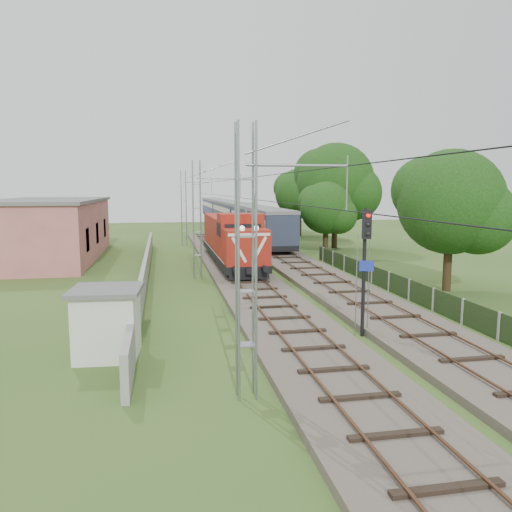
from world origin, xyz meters
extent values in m
plane|color=#375520|center=(0.00, 0.00, 0.00)|extent=(140.00, 140.00, 0.00)
cube|color=#6B6054|center=(0.00, 7.00, 0.15)|extent=(4.20, 70.00, 0.30)
cube|color=black|center=(0.00, 7.00, 0.35)|extent=(2.40, 70.00, 0.10)
cube|color=brown|center=(-0.85, 7.00, 0.42)|extent=(0.08, 70.00, 0.05)
cube|color=brown|center=(0.85, 7.00, 0.42)|extent=(0.08, 70.00, 0.05)
cube|color=#6B6054|center=(5.00, 20.00, 0.15)|extent=(4.20, 80.00, 0.30)
cube|color=black|center=(5.00, 20.00, 0.35)|extent=(2.40, 80.00, 0.10)
cube|color=brown|center=(4.15, 20.00, 0.42)|extent=(0.08, 80.00, 0.05)
cube|color=brown|center=(5.85, 20.00, 0.42)|extent=(0.08, 80.00, 0.05)
cylinder|color=gray|center=(-1.50, -8.00, 6.80)|extent=(3.00, 0.08, 0.08)
cylinder|color=gray|center=(-1.50, 12.00, 6.80)|extent=(3.00, 0.08, 0.08)
cylinder|color=gray|center=(-1.50, 32.00, 6.80)|extent=(3.00, 0.08, 0.08)
cylinder|color=black|center=(0.00, 12.00, 5.50)|extent=(0.03, 70.00, 0.03)
cylinder|color=black|center=(0.00, 12.00, 6.80)|extent=(0.03, 70.00, 0.03)
cube|color=#9E9E99|center=(-6.50, 12.00, 0.75)|extent=(0.25, 40.00, 1.50)
cube|color=#D07470|center=(-15.00, 24.00, 2.50)|extent=(8.00, 20.00, 5.00)
cube|color=#606060|center=(-15.00, 24.00, 5.10)|extent=(8.40, 20.40, 0.25)
cube|color=black|center=(-11.05, 18.00, 2.20)|extent=(0.10, 1.60, 1.80)
cube|color=black|center=(-11.05, 24.00, 2.20)|extent=(0.10, 1.60, 1.80)
cube|color=black|center=(-11.05, 30.00, 2.20)|extent=(0.10, 1.60, 1.80)
cube|color=black|center=(8.00, 3.00, 0.60)|extent=(0.05, 32.00, 1.15)
cube|color=#9E9E99|center=(8.00, 18.00, 0.60)|extent=(0.12, 0.12, 1.20)
cube|color=black|center=(0.00, 17.04, 1.00)|extent=(2.97, 16.86, 0.50)
cube|color=black|center=(0.00, 11.58, 0.70)|extent=(2.18, 3.57, 0.50)
cube|color=black|center=(0.00, 22.49, 0.70)|extent=(2.18, 3.57, 0.50)
cube|color=black|center=(0.00, 8.71, 0.60)|extent=(2.58, 0.25, 0.35)
cube|color=maroon|center=(0.00, 9.85, 2.38)|extent=(2.88, 2.48, 2.28)
sphere|color=white|center=(-0.45, 8.66, 3.67)|extent=(0.36, 0.36, 0.36)
sphere|color=white|center=(0.45, 8.66, 3.67)|extent=(0.36, 0.36, 0.36)
cube|color=silver|center=(-0.64, 8.59, 2.33)|extent=(1.00, 0.06, 1.66)
cube|color=silver|center=(0.64, 8.59, 2.33)|extent=(1.00, 0.06, 1.66)
cube|color=silver|center=(0.00, 8.59, 3.28)|extent=(2.68, 0.06, 0.18)
cube|color=maroon|center=(0.00, 12.28, 2.83)|extent=(2.97, 2.38, 3.17)
cube|color=black|center=(0.00, 11.07, 3.33)|extent=(2.48, 0.06, 0.89)
cube|color=maroon|center=(0.00, 19.47, 2.53)|extent=(2.78, 12.00, 2.58)
cylinder|color=black|center=(0.00, 16.44, 3.97)|extent=(0.44, 0.44, 0.40)
cylinder|color=gray|center=(-0.30, 11.49, 4.57)|extent=(0.12, 0.12, 0.35)
cylinder|color=gray|center=(0.30, 11.49, 4.57)|extent=(0.12, 0.12, 0.35)
cube|color=black|center=(5.00, 30.99, 0.90)|extent=(2.90, 22.01, 0.50)
cube|color=#293045|center=(5.00, 30.99, 2.50)|extent=(3.00, 22.01, 2.70)
cube|color=#BAAE90|center=(5.00, 30.99, 3.00)|extent=(3.04, 21.12, 0.75)
cube|color=slate|center=(5.00, 30.99, 4.00)|extent=(3.05, 22.01, 0.35)
cube|color=black|center=(5.00, 54.00, 0.90)|extent=(2.90, 22.01, 0.50)
cube|color=#293045|center=(5.00, 54.00, 2.50)|extent=(3.00, 22.01, 2.70)
cube|color=#BAAE90|center=(5.00, 54.00, 3.00)|extent=(3.04, 21.12, 0.75)
cube|color=slate|center=(5.00, 54.00, 4.00)|extent=(3.05, 22.01, 0.35)
cube|color=black|center=(5.00, 77.00, 0.90)|extent=(2.90, 22.01, 0.50)
cube|color=#293045|center=(5.00, 77.00, 2.50)|extent=(3.00, 22.01, 2.70)
cube|color=#BAAE90|center=(5.00, 77.00, 3.00)|extent=(3.04, 21.12, 0.75)
cube|color=slate|center=(5.00, 77.00, 4.00)|extent=(3.05, 22.01, 0.35)
cylinder|color=black|center=(2.80, -2.84, 2.67)|extent=(0.15, 0.15, 5.35)
cube|color=black|center=(2.80, -3.00, 4.71)|extent=(0.43, 0.34, 1.18)
sphere|color=red|center=(2.80, -3.13, 5.08)|extent=(0.19, 0.19, 0.19)
sphere|color=black|center=(2.80, -3.13, 4.71)|extent=(0.19, 0.19, 0.19)
sphere|color=black|center=(2.80, -3.13, 4.33)|extent=(0.19, 0.19, 0.19)
cube|color=#1B2DA4|center=(2.85, -2.97, 2.99)|extent=(0.58, 0.23, 0.43)
cube|color=silver|center=(-7.40, -3.52, 1.19)|extent=(2.30, 2.30, 2.38)
cube|color=#606060|center=(-7.40, -3.52, 2.49)|extent=(2.65, 2.65, 0.16)
cylinder|color=#3D2F19|center=(11.49, 5.02, 1.90)|extent=(0.50, 0.50, 3.80)
sphere|color=black|center=(11.49, 5.02, 5.35)|extent=(6.21, 6.21, 6.21)
sphere|color=black|center=(12.73, 4.09, 4.49)|extent=(4.35, 4.35, 4.35)
sphere|color=black|center=(10.40, 6.11, 6.04)|extent=(4.04, 4.04, 4.04)
cylinder|color=#3D2F19|center=(12.14, 26.91, 2.41)|extent=(0.57, 0.57, 4.81)
sphere|color=black|center=(12.14, 26.91, 6.78)|extent=(7.87, 7.87, 7.87)
sphere|color=black|center=(13.71, 25.73, 5.69)|extent=(5.51, 5.51, 5.51)
sphere|color=black|center=(10.76, 28.29, 7.66)|extent=(5.12, 5.12, 5.12)
cylinder|color=#3D2F19|center=(10.03, 23.47, 1.53)|extent=(0.51, 0.51, 3.05)
sphere|color=black|center=(10.03, 23.47, 4.30)|extent=(5.00, 5.00, 5.00)
sphere|color=black|center=(11.03, 22.72, 3.61)|extent=(3.50, 3.50, 3.50)
sphere|color=black|center=(9.15, 24.34, 4.86)|extent=(3.25, 3.25, 3.25)
cylinder|color=#3D2F19|center=(12.23, 40.57, 1.95)|extent=(0.55, 0.55, 3.90)
sphere|color=black|center=(12.23, 40.57, 5.49)|extent=(6.38, 6.38, 6.38)
sphere|color=black|center=(13.50, 39.62, 4.61)|extent=(4.47, 4.47, 4.47)
sphere|color=black|center=(11.11, 41.69, 6.20)|extent=(4.15, 4.15, 4.15)
camera|label=1|loc=(-5.34, -21.95, 6.16)|focal=35.00mm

